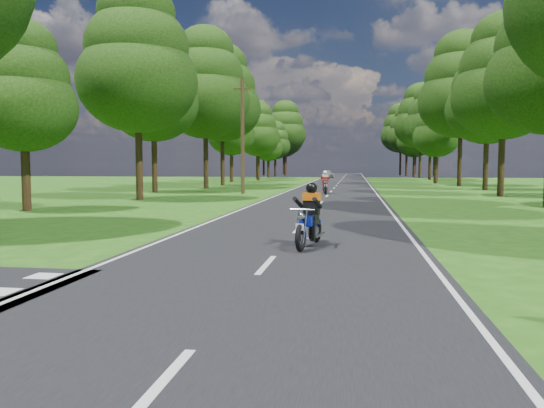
# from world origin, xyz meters

# --- Properties ---
(ground) EXTENTS (160.00, 160.00, 0.00)m
(ground) POSITION_xyz_m (0.00, 0.00, 0.00)
(ground) COLOR #235112
(ground) RESTS_ON ground
(main_road) EXTENTS (7.00, 140.00, 0.02)m
(main_road) POSITION_xyz_m (0.00, 50.00, 0.01)
(main_road) COLOR black
(main_road) RESTS_ON ground
(road_markings) EXTENTS (7.40, 140.00, 0.01)m
(road_markings) POSITION_xyz_m (-0.14, 48.13, 0.02)
(road_markings) COLOR silver
(road_markings) RESTS_ON main_road
(treeline) EXTENTS (40.00, 115.35, 14.78)m
(treeline) POSITION_xyz_m (1.43, 60.06, 8.25)
(treeline) COLOR black
(treeline) RESTS_ON ground
(telegraph_pole) EXTENTS (1.20, 0.26, 8.00)m
(telegraph_pole) POSITION_xyz_m (-6.00, 28.00, 4.07)
(telegraph_pole) COLOR #382616
(telegraph_pole) RESTS_ON ground
(rider_near_blue) EXTENTS (0.94, 1.98, 1.58)m
(rider_near_blue) POSITION_xyz_m (0.65, 4.51, 0.81)
(rider_near_blue) COLOR #0D1D99
(rider_near_blue) RESTS_ON main_road
(rider_far_red) EXTENTS (0.84, 2.01, 1.63)m
(rider_far_red) POSITION_xyz_m (-0.27, 28.79, 0.84)
(rider_far_red) COLOR #B00D21
(rider_far_red) RESTS_ON main_road
(distant_car) EXTENTS (2.25, 3.94, 1.26)m
(distant_car) POSITION_xyz_m (-2.60, 77.50, 0.65)
(distant_car) COLOR #B2B6BA
(distant_car) RESTS_ON main_road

